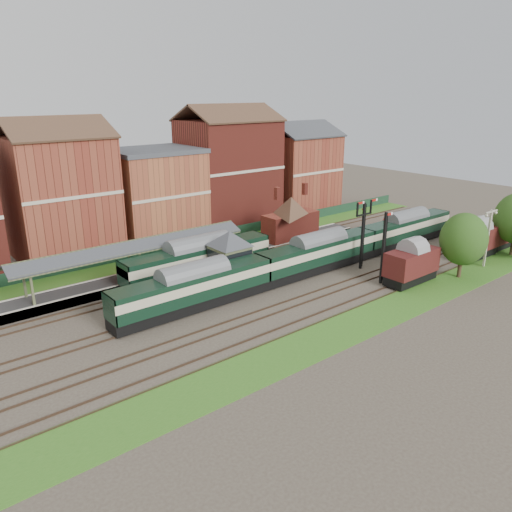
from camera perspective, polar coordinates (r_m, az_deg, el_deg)
ground at (r=54.25m, az=1.65°, el=-3.44°), size 160.00×160.00×0.00m
grass_back at (r=66.43m, az=-7.40°, el=0.58°), size 90.00×4.50×0.06m
grass_front at (r=46.62m, az=11.42°, el=-7.59°), size 90.00×5.00×0.06m
fence at (r=67.86m, az=-8.33°, el=1.56°), size 90.00×0.12×1.50m
platform at (r=58.76m, az=-8.30°, el=-1.37°), size 55.00×3.40×1.00m
signal_box at (r=53.78m, az=-3.00°, el=-0.04°), size 5.40×5.40×6.00m
brick_hut at (r=59.24m, az=3.27°, el=-0.32°), size 3.20×2.64×2.94m
station_building at (r=67.62m, az=3.99°, el=4.47°), size 8.10×8.10×5.90m
canopy at (r=54.85m, az=-13.85°, el=1.34°), size 26.00×3.89×4.08m
semaphore_bracket at (r=59.45m, az=12.12°, el=2.82°), size 3.60×0.25×8.18m
semaphore_siding at (r=55.43m, az=14.37°, el=1.01°), size 1.23×0.25×8.00m
yard_lamp at (r=64.95m, az=25.00°, el=2.21°), size 2.60×0.22×7.00m
town_backdrop at (r=72.27m, az=-11.58°, el=7.52°), size 69.00×10.00×16.00m
dmu_train at (r=58.28m, az=7.17°, el=0.40°), size 51.21×2.69×3.93m
platform_railcar at (r=55.55m, az=-6.57°, el=-0.36°), size 18.03×2.84×4.15m
goods_van_a at (r=56.93m, az=17.35°, el=-0.82°), size 6.56×2.84×3.98m
goods_van_b at (r=68.47m, az=23.85°, el=1.67°), size 6.78×2.94×4.11m
goods_van_c at (r=74.54m, az=26.24°, el=2.30°), size 5.57×2.41×3.38m
tree_far at (r=59.82m, az=22.64°, el=1.78°), size 5.13×5.13×7.49m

